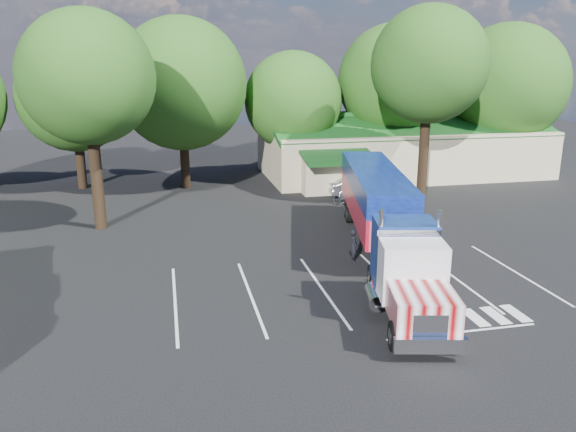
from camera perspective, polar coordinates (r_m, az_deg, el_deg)
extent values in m
plane|color=black|center=(30.47, 0.45, -3.16)|extent=(120.00, 120.00, 0.00)
cube|color=#C4B292|center=(51.05, 11.44, 6.47)|extent=(24.00, 11.00, 4.00)
cube|color=#154B19|center=(48.56, 12.74, 8.92)|extent=(24.20, 6.25, 2.10)
cube|color=#154B19|center=(52.92, 10.54, 9.55)|extent=(24.20, 6.25, 2.10)
cube|color=#C4B292|center=(43.12, 4.63, 4.29)|extent=(5.00, 2.50, 2.80)
cube|color=#154B19|center=(41.63, 5.19, 5.97)|extent=(5.40, 3.19, 0.80)
cylinder|color=black|center=(47.06, -20.31, 5.06)|extent=(0.70, 0.70, 4.00)
sphere|color=#244A15|center=(46.49, -20.91, 11.31)|extent=(8.40, 8.40, 8.40)
cylinder|color=black|center=(45.01, -10.43, 5.53)|extent=(0.70, 0.70, 4.30)
sphere|color=#244A15|center=(44.40, -10.81, 13.04)|extent=(10.00, 10.00, 10.00)
cylinder|color=black|center=(47.49, 0.49, 5.87)|extent=(0.70, 0.70, 3.60)
sphere|color=#244A15|center=(46.92, 0.50, 11.65)|extent=(8.00, 8.00, 8.00)
cylinder|color=black|center=(50.62, 10.41, 6.73)|extent=(0.70, 0.70, 4.50)
sphere|color=#244A15|center=(50.09, 10.75, 13.35)|extent=(9.60, 9.60, 9.60)
cylinder|color=black|center=(54.28, 20.75, 6.24)|extent=(0.70, 0.70, 3.90)
sphere|color=#244A15|center=(53.75, 21.35, 12.40)|extent=(10.40, 10.40, 10.40)
cylinder|color=black|center=(35.05, -18.85, 3.56)|extent=(0.70, 0.70, 6.00)
sphere|color=#244A15|center=(34.40, -19.72, 13.13)|extent=(7.60, 7.60, 7.60)
cylinder|color=black|center=(41.30, 13.59, 6.02)|extent=(0.70, 0.70, 6.50)
sphere|color=#244A15|center=(40.79, 14.16, 14.70)|extent=(8.00, 8.00, 8.00)
cube|color=black|center=(22.84, 12.13, -8.12)|extent=(2.46, 6.89, 0.24)
cube|color=white|center=(19.67, 14.26, -12.63)|extent=(2.44, 0.78, 0.54)
cube|color=white|center=(19.58, 14.24, -10.84)|extent=(1.17, 0.37, 0.88)
cube|color=white|center=(20.48, 13.54, -8.97)|extent=(2.71, 2.78, 1.12)
cube|color=silver|center=(22.01, 12.51, -5.49)|extent=(2.73, 2.06, 2.25)
cube|color=black|center=(21.26, 12.94, -4.87)|extent=(2.21, 0.57, 0.98)
cube|color=white|center=(22.37, 12.27, -1.69)|extent=(2.50, 0.65, 0.24)
cube|color=navy|center=(23.56, 11.67, -3.52)|extent=(2.81, 2.44, 2.64)
cylinder|color=white|center=(22.44, 9.33, -3.45)|extent=(0.21, 0.21, 3.32)
cylinder|color=white|center=(22.90, 14.90, -3.39)|extent=(0.21, 0.21, 3.32)
cylinder|color=white|center=(22.70, 8.78, -8.10)|extent=(0.97, 1.67, 0.64)
cylinder|color=white|center=(23.23, 15.30, -7.92)|extent=(0.97, 1.67, 0.64)
cube|color=white|center=(31.63, 8.75, 1.32)|extent=(5.23, 12.76, 1.47)
cube|color=#09105A|center=(31.33, 8.85, 3.66)|extent=(5.23, 12.76, 1.17)
cube|color=black|center=(35.87, 7.75, 0.96)|extent=(1.90, 3.59, 0.34)
cube|color=black|center=(26.94, 8.77, -4.35)|extent=(0.14, 0.14, 1.37)
cube|color=black|center=(27.17, 11.63, -4.32)|extent=(0.14, 0.14, 1.37)
cube|color=white|center=(38.13, 7.31, 1.24)|extent=(2.31, 0.63, 0.12)
cylinder|color=black|center=(20.22, 10.80, -11.90)|extent=(0.57, 1.12, 1.07)
cylinder|color=black|center=(20.68, 16.51, -11.64)|extent=(0.57, 1.12, 1.07)
cylinder|color=black|center=(24.24, 8.93, -7.03)|extent=(0.57, 1.12, 1.07)
cylinder|color=black|center=(24.63, 13.69, -6.93)|extent=(0.57, 1.12, 1.07)
cylinder|color=black|center=(25.22, 8.58, -6.10)|extent=(0.57, 1.12, 1.07)
cylinder|color=black|center=(25.60, 13.15, -6.02)|extent=(0.57, 1.12, 1.07)
cylinder|color=black|center=(35.08, 6.22, 0.18)|extent=(0.57, 1.12, 1.07)
cylinder|color=black|center=(35.35, 9.53, 0.18)|extent=(0.57, 1.12, 1.07)
cylinder|color=black|center=(36.21, 6.04, 0.67)|extent=(0.57, 1.12, 1.07)
cylinder|color=black|center=(36.47, 9.25, 0.66)|extent=(0.57, 1.12, 1.07)
imported|color=black|center=(28.13, 6.67, -3.03)|extent=(0.41, 0.63, 1.72)
imported|color=black|center=(39.16, 5.72, 1.78)|extent=(1.60, 2.00, 1.02)
imported|color=#9A9CA1|center=(42.02, 7.11, 2.94)|extent=(4.31, 1.70, 1.40)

